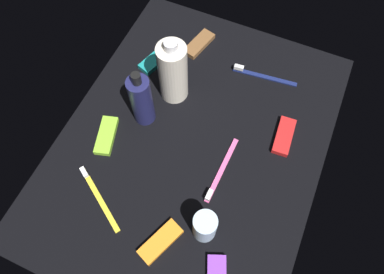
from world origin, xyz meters
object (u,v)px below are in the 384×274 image
(snack_bar_teal, at_px, (156,60))
(toothbrush_navy, at_px, (261,75))
(lotion_bottle, at_px, (141,100))
(toothbrush_yellow, at_px, (97,195))
(snack_bar_orange, at_px, (160,242))
(bodywash_bottle, at_px, (173,72))
(snack_bar_brown, at_px, (199,44))
(toothbrush_pink, at_px, (220,173))
(snack_bar_lime, at_px, (106,136))
(deodorant_stick, at_px, (205,226))
(snack_bar_red, at_px, (284,136))

(snack_bar_teal, bearing_deg, toothbrush_navy, -58.57)
(lotion_bottle, bearing_deg, toothbrush_yellow, 178.83)
(snack_bar_orange, bearing_deg, bodywash_bottle, 42.67)
(snack_bar_brown, xyz_separation_m, snack_bar_teal, (-0.10, 0.09, 0.00))
(lotion_bottle, distance_m, snack_bar_teal, 0.20)
(bodywash_bottle, xyz_separation_m, toothbrush_pink, (-0.17, -0.20, -0.08))
(bodywash_bottle, height_order, snack_bar_orange, bodywash_bottle)
(toothbrush_pink, xyz_separation_m, toothbrush_navy, (0.31, 0.00, 0.00))
(snack_bar_lime, height_order, snack_bar_teal, same)
(deodorant_stick, bearing_deg, bodywash_bottle, 35.06)
(toothbrush_pink, relative_size, snack_bar_brown, 1.73)
(toothbrush_yellow, distance_m, toothbrush_navy, 0.54)
(toothbrush_pink, height_order, snack_bar_red, toothbrush_pink)
(toothbrush_navy, xyz_separation_m, snack_bar_lime, (-0.34, 0.30, 0.00))
(toothbrush_pink, relative_size, snack_bar_orange, 1.73)
(deodorant_stick, distance_m, snack_bar_teal, 0.50)
(bodywash_bottle, distance_m, toothbrush_pink, 0.27)
(snack_bar_lime, bearing_deg, toothbrush_pink, -102.08)
(toothbrush_yellow, xyz_separation_m, toothbrush_navy, (0.48, -0.24, 0.00))
(snack_bar_lime, bearing_deg, snack_bar_brown, -31.30)
(toothbrush_pink, distance_m, toothbrush_yellow, 0.29)
(bodywash_bottle, bearing_deg, snack_bar_brown, 0.93)
(snack_bar_brown, bearing_deg, snack_bar_red, -106.59)
(toothbrush_navy, height_order, snack_bar_teal, toothbrush_navy)
(deodorant_stick, height_order, snack_bar_orange, deodorant_stick)
(toothbrush_navy, bearing_deg, snack_bar_teal, 103.45)
(bodywash_bottle, relative_size, deodorant_stick, 2.11)
(bodywash_bottle, xyz_separation_m, snack_bar_teal, (0.07, 0.09, -0.08))
(toothbrush_navy, xyz_separation_m, snack_bar_brown, (0.03, 0.20, 0.00))
(deodorant_stick, distance_m, snack_bar_lime, 0.34)
(bodywash_bottle, xyz_separation_m, snack_bar_red, (-0.01, -0.31, -0.08))
(bodywash_bottle, bearing_deg, snack_bar_teal, 51.04)
(snack_bar_lime, bearing_deg, deodorant_stick, -126.85)
(bodywash_bottle, height_order, toothbrush_pink, bodywash_bottle)
(lotion_bottle, xyz_separation_m, snack_bar_brown, (0.28, -0.04, -0.07))
(toothbrush_yellow, relative_size, toothbrush_navy, 0.88)
(bodywash_bottle, relative_size, snack_bar_lime, 1.91)
(deodorant_stick, bearing_deg, snack_bar_red, -17.54)
(toothbrush_navy, relative_size, snack_bar_orange, 1.73)
(toothbrush_navy, height_order, snack_bar_lime, toothbrush_navy)
(toothbrush_pink, distance_m, snack_bar_red, 0.19)
(toothbrush_pink, distance_m, snack_bar_brown, 0.40)
(toothbrush_pink, xyz_separation_m, snack_bar_brown, (0.34, 0.20, 0.00))
(snack_bar_orange, bearing_deg, toothbrush_pink, 5.43)
(lotion_bottle, height_order, deodorant_stick, lotion_bottle)
(snack_bar_red, bearing_deg, snack_bar_teal, 73.85)
(toothbrush_pink, distance_m, snack_bar_orange, 0.21)
(snack_bar_brown, bearing_deg, toothbrush_pink, -135.14)
(bodywash_bottle, relative_size, snack_bar_teal, 1.91)
(lotion_bottle, relative_size, snack_bar_red, 1.75)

